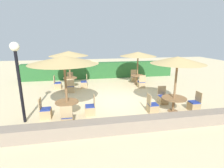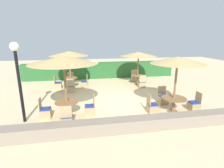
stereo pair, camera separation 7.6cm
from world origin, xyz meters
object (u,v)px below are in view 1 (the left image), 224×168
at_px(round_table_front_right, 174,100).
at_px(patio_chair_back_left_east, 84,84).
at_px(patio_chair_back_left_south, 71,88).
at_px(patio_chair_back_left_west, 58,85).
at_px(patio_chair_front_left_east, 90,109).
at_px(patio_chair_front_right_east, 194,105).
at_px(round_table_back_right, 137,77).
at_px(parasol_front_right, 178,60).
at_px(patio_chair_back_right_north, 134,78).
at_px(patio_chair_front_right_north, 163,99).
at_px(parasol_back_left, 69,54).
at_px(patio_chair_back_left_north, 70,81).
at_px(lamp_post, 17,67).
at_px(round_table_back_left, 70,80).
at_px(patio_chair_back_right_south, 141,84).
at_px(parasol_front_left, 64,60).
at_px(round_table_front_left, 67,105).
at_px(patio_chair_front_left_south, 67,120).
at_px(parasol_back_right, 138,54).
at_px(patio_chair_front_left_west, 45,112).
at_px(patio_chair_front_right_west, 152,108).

bearing_deg(round_table_front_right, patio_chair_back_left_east, 129.20).
bearing_deg(round_table_front_right, patio_chair_back_left_south, 140.92).
bearing_deg(patio_chair_back_left_west, patio_chair_front_left_east, 23.06).
height_order(patio_chair_front_right_east, round_table_back_right, patio_chair_front_right_east).
bearing_deg(parasol_front_right, patio_chair_back_right_north, 90.47).
height_order(patio_chair_front_right_north, patio_chair_front_left_east, same).
xyz_separation_m(parasol_back_left, patio_chair_back_left_south, (0.05, -0.98, -2.15)).
xyz_separation_m(patio_chair_back_left_north, patio_chair_back_left_east, (1.01, -0.90, 0.00)).
distance_m(patio_chair_front_left_east, patio_chair_back_left_east, 4.64).
bearing_deg(parasol_front_right, patio_chair_front_left_east, 174.46).
xyz_separation_m(lamp_post, patio_chair_back_left_east, (2.65, 4.86, -2.09)).
height_order(round_table_back_left, patio_chair_back_left_north, patio_chair_back_left_north).
distance_m(patio_chair_back_left_south, patio_chair_back_left_west, 1.34).
distance_m(patio_chair_front_right_north, patio_chair_back_right_north, 5.00).
distance_m(patio_chair_front_right_north, parasol_back_left, 6.75).
bearing_deg(patio_chair_back_right_south, patio_chair_front_right_north, -88.28).
height_order(parasol_front_left, round_table_back_left, parasol_front_left).
bearing_deg(parasol_back_left, patio_chair_back_right_south, -9.13).
distance_m(patio_chair_back_right_south, patio_chair_back_left_east, 4.07).
xyz_separation_m(parasol_front_right, round_table_front_left, (-4.98, 0.39, -1.93)).
relative_size(round_table_front_left, round_table_back_left, 1.09).
relative_size(patio_chair_front_left_south, patio_chair_back_left_west, 1.00).
bearing_deg(parasol_back_right, parasol_front_right, -88.85).
height_order(lamp_post, patio_chair_back_left_east, lamp_post).
relative_size(lamp_post, parasol_front_right, 1.25).
distance_m(round_table_back_right, patio_chair_front_left_south, 7.48).
bearing_deg(patio_chair_back_left_east, parasol_front_left, 169.13).
height_order(patio_chair_back_right_north, patio_chair_back_right_south, same).
bearing_deg(patio_chair_back_left_west, patio_chair_back_right_north, 100.23).
bearing_deg(patio_chair_back_left_north, patio_chair_back_left_east, 138.20).
distance_m(parasol_back_right, patio_chair_back_left_east, 4.47).
bearing_deg(patio_chair_front_right_north, round_table_back_right, -88.64).
height_order(patio_chair_front_right_east, round_table_front_left, patio_chair_front_right_east).
height_order(round_table_front_right, patio_chair_front_left_south, patio_chair_front_left_south).
relative_size(round_table_front_left, parasol_back_left, 0.40).
bearing_deg(patio_chair_front_left_south, patio_chair_back_left_south, 90.62).
height_order(round_table_front_left, patio_chair_back_left_south, patio_chair_back_left_south).
xyz_separation_m(parasol_back_right, patio_chair_back_left_west, (-5.82, -0.14, -2.02)).
relative_size(round_table_front_right, patio_chair_front_left_west, 1.25).
bearing_deg(parasol_front_right, patio_chair_back_left_north, 130.75).
xyz_separation_m(patio_chair_back_left_north, patio_chair_back_left_west, (-0.82, -0.90, 0.00)).
relative_size(patio_chair_front_right_west, patio_chair_back_left_west, 1.00).
bearing_deg(patio_chair_back_left_north, patio_chair_front_left_south, 91.43).
distance_m(lamp_post, round_table_front_left, 2.53).
bearing_deg(parasol_front_left, patio_chair_back_right_south, 38.23).
xyz_separation_m(round_table_back_right, round_table_front_left, (-4.88, -4.77, 0.01)).
xyz_separation_m(patio_chair_front_right_north, patio_chair_back_left_west, (-5.92, 3.94, 0.00)).
bearing_deg(patio_chair_front_left_south, patio_chair_back_right_south, 44.60).
bearing_deg(lamp_post, patio_chair_front_left_west, 14.98).
distance_m(round_table_back_right, round_table_front_left, 6.82).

